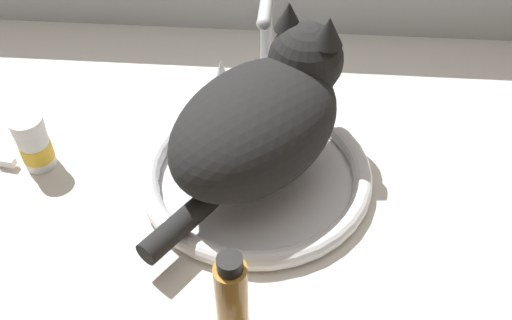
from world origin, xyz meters
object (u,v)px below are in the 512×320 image
Objects in this scene: faucet at (266,59)px; pill_bottle at (34,144)px; sink_basin at (256,173)px; cat at (265,115)px; amber_bottle at (232,296)px.

pill_bottle is (-33.21, -20.34, -3.35)cm from faucet.
sink_basin is at bearing -0.84° from pill_bottle.
faucet is at bearing 90.00° from sink_basin.
cat is 2.69× the size of amber_bottle.
amber_bottle is (-1.96, -25.85, -4.70)cm from cat.
cat is at bearing -86.49° from faucet.
faucet reaches higher than pill_bottle.
sink_basin is 33.34cm from pill_bottle.
faucet is (0.00, 20.83, 6.28)cm from sink_basin.
amber_bottle is at bearing -91.01° from faucet.
cat is (1.17, 1.75, 9.79)cm from sink_basin.
cat is 3.99× the size of pill_bottle.
cat is 35.08cm from pill_bottle.
amber_bottle is 40.75cm from pill_bottle.
sink_basin is 21.76cm from faucet.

